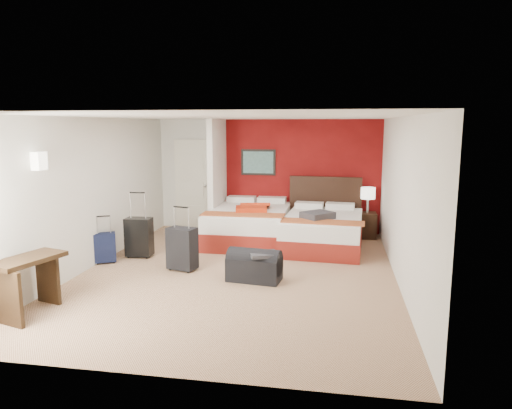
% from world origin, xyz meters
% --- Properties ---
extents(ground, '(6.50, 6.50, 0.00)m').
position_xyz_m(ground, '(0.00, 0.00, 0.00)').
color(ground, tan).
rests_on(ground, ground).
extents(room_walls, '(5.02, 6.52, 2.50)m').
position_xyz_m(room_walls, '(-1.40, 1.42, 1.26)').
color(room_walls, silver).
rests_on(room_walls, ground).
extents(red_accent_panel, '(3.50, 0.04, 2.50)m').
position_xyz_m(red_accent_panel, '(0.75, 3.23, 1.25)').
color(red_accent_panel, maroon).
rests_on(red_accent_panel, ground).
extents(partition_wall, '(0.12, 1.20, 2.50)m').
position_xyz_m(partition_wall, '(-1.00, 2.61, 1.25)').
color(partition_wall, silver).
rests_on(partition_wall, ground).
extents(entry_door, '(0.82, 0.06, 2.05)m').
position_xyz_m(entry_door, '(-1.75, 3.20, 1.02)').
color(entry_door, silver).
rests_on(entry_door, ground).
extents(bed_left, '(1.57, 2.24, 0.67)m').
position_xyz_m(bed_left, '(-0.21, 2.15, 0.34)').
color(bed_left, white).
rests_on(bed_left, ground).
extents(bed_right, '(1.61, 2.19, 0.63)m').
position_xyz_m(bed_right, '(1.31, 1.86, 0.32)').
color(bed_right, white).
rests_on(bed_right, ground).
extents(red_suitcase_open, '(0.76, 0.94, 0.11)m').
position_xyz_m(red_suitcase_open, '(-0.11, 2.05, 0.72)').
color(red_suitcase_open, '#B72D0F').
rests_on(red_suitcase_open, bed_left).
extents(jacket_bundle, '(0.69, 0.69, 0.13)m').
position_xyz_m(jacket_bundle, '(1.21, 1.56, 0.70)').
color(jacket_bundle, '#39393E').
rests_on(jacket_bundle, bed_right).
extents(nightstand, '(0.40, 0.40, 0.54)m').
position_xyz_m(nightstand, '(2.20, 2.83, 0.27)').
color(nightstand, black).
rests_on(nightstand, ground).
extents(table_lamp, '(0.32, 0.32, 0.54)m').
position_xyz_m(table_lamp, '(2.20, 2.83, 0.81)').
color(table_lamp, silver).
rests_on(table_lamp, nightstand).
extents(suitcase_black, '(0.47, 0.30, 0.69)m').
position_xyz_m(suitcase_black, '(-1.96, 0.62, 0.35)').
color(suitcase_black, black).
rests_on(suitcase_black, ground).
extents(suitcase_charcoal, '(0.52, 0.40, 0.68)m').
position_xyz_m(suitcase_charcoal, '(-0.94, -0.00, 0.34)').
color(suitcase_charcoal, black).
rests_on(suitcase_charcoal, ground).
extents(suitcase_navy, '(0.42, 0.36, 0.50)m').
position_xyz_m(suitcase_navy, '(-2.39, 0.16, 0.25)').
color(suitcase_navy, black).
rests_on(suitcase_navy, ground).
extents(duffel_bag, '(0.86, 0.53, 0.41)m').
position_xyz_m(duffel_bag, '(0.33, -0.32, 0.21)').
color(duffel_bag, black).
rests_on(duffel_bag, ground).
extents(jacket_draped, '(0.51, 0.48, 0.06)m').
position_xyz_m(jacket_draped, '(0.48, -0.37, 0.44)').
color(jacket_draped, '#313136').
rests_on(jacket_draped, duffel_bag).
extents(desk, '(0.67, 0.98, 0.74)m').
position_xyz_m(desk, '(-2.24, -2.08, 0.37)').
color(desk, black).
rests_on(desk, ground).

